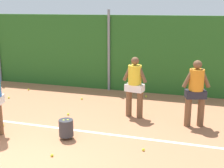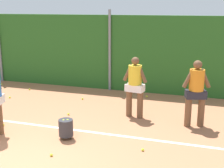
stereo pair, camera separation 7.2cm
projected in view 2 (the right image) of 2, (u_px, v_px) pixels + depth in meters
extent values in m
plane|color=#B2704C|center=(55.00, 134.00, 8.03)|extent=(26.65, 26.65, 0.00)
cube|color=#286023|center=(111.00, 53.00, 12.02)|extent=(17.32, 0.25, 2.89)
cylinder|color=gray|center=(110.00, 51.00, 11.84)|extent=(0.10, 0.10, 3.09)
cube|color=white|center=(62.00, 128.00, 8.38)|extent=(12.66, 0.10, 0.01)
cylinder|color=brown|center=(201.00, 112.00, 8.45)|extent=(0.18, 0.18, 0.80)
cylinder|color=brown|center=(188.00, 112.00, 8.44)|extent=(0.18, 0.18, 0.80)
cube|color=#23232D|center=(196.00, 94.00, 8.32)|extent=(0.61, 0.47, 0.21)
cylinder|color=orange|center=(197.00, 80.00, 8.22)|extent=(0.39, 0.39, 0.57)
sphere|color=brown|center=(198.00, 65.00, 8.12)|extent=(0.23, 0.23, 0.23)
cylinder|color=brown|center=(205.00, 78.00, 8.21)|extent=(0.32, 0.18, 0.54)
cylinder|color=brown|center=(188.00, 78.00, 8.21)|extent=(0.32, 0.18, 0.54)
cylinder|color=brown|center=(129.00, 103.00, 9.24)|extent=(0.18, 0.18, 0.79)
cylinder|color=brown|center=(140.00, 105.00, 9.08)|extent=(0.18, 0.18, 0.79)
cube|color=white|center=(135.00, 88.00, 9.04)|extent=(0.57, 0.39, 0.21)
cylinder|color=yellow|center=(135.00, 75.00, 8.94)|extent=(0.39, 0.39, 0.56)
sphere|color=brown|center=(135.00, 61.00, 8.84)|extent=(0.23, 0.23, 0.23)
cylinder|color=brown|center=(128.00, 73.00, 9.03)|extent=(0.32, 0.14, 0.53)
cylinder|color=brown|center=(142.00, 74.00, 8.84)|extent=(0.32, 0.14, 0.53)
cylinder|color=#2D2D33|center=(66.00, 128.00, 7.66)|extent=(0.36, 0.36, 0.42)
cylinder|color=#2D2D33|center=(71.00, 138.00, 7.69)|extent=(0.02, 0.02, 0.08)
cylinder|color=#2D2D33|center=(62.00, 136.00, 7.76)|extent=(0.02, 0.02, 0.08)
cylinder|color=#2D2D33|center=(68.00, 135.00, 7.84)|extent=(0.02, 0.02, 0.08)
sphere|color=#CCDB33|center=(68.00, 120.00, 7.63)|extent=(0.07, 0.07, 0.07)
sphere|color=#CCDB33|center=(63.00, 121.00, 7.61)|extent=(0.07, 0.07, 0.07)
sphere|color=#CCDB33|center=(10.00, 97.00, 11.10)|extent=(0.07, 0.07, 0.07)
sphere|color=#CCDB33|center=(29.00, 89.00, 12.18)|extent=(0.07, 0.07, 0.07)
sphere|color=#CCDB33|center=(200.00, 104.00, 10.35)|extent=(0.07, 0.07, 0.07)
sphere|color=#CCDB33|center=(147.00, 96.00, 11.22)|extent=(0.07, 0.07, 0.07)
sphere|color=#CCDB33|center=(51.00, 155.00, 6.81)|extent=(0.07, 0.07, 0.07)
sphere|color=#CCDB33|center=(143.00, 150.00, 7.06)|extent=(0.07, 0.07, 0.07)
sphere|color=#CCDB33|center=(3.00, 125.00, 8.54)|extent=(0.07, 0.07, 0.07)
sphere|color=#CCDB33|center=(2.00, 84.00, 12.95)|extent=(0.07, 0.07, 0.07)
sphere|color=#CCDB33|center=(82.00, 99.00, 10.94)|extent=(0.07, 0.07, 0.07)
sphere|color=#CCDB33|center=(68.00, 114.00, 9.39)|extent=(0.07, 0.07, 0.07)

